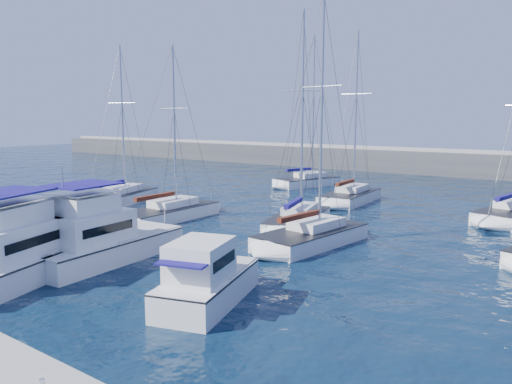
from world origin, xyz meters
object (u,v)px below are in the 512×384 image
Objects in this scene: motor_yacht_port_inner at (26,253)px; motor_yacht_stbd_inner at (99,241)px; sailboat_mid_b at (169,213)px; sailboat_mid_c at (298,220)px; sailboat_back_b at (350,196)px; motor_yacht_stbd_outer at (206,282)px; sailboat_back_c at (512,214)px; sailboat_back_a at (307,181)px; sailboat_mid_d at (312,236)px; sailboat_mid_a at (121,197)px.

motor_yacht_port_inner is 1.24× the size of motor_yacht_stbd_inner.
motor_yacht_port_inner is 0.83× the size of sailboat_mid_b.
sailboat_mid_c is 11.92m from sailboat_back_b.
motor_yacht_stbd_outer is 0.46× the size of sailboat_back_c.
sailboat_mid_c reaches higher than motor_yacht_port_inner.
sailboat_back_b is at bearing 61.94° from sailboat_mid_b.
sailboat_back_a is (-5.19, 35.91, -0.58)m from motor_yacht_port_inner.
sailboat_back_a reaches higher than motor_yacht_stbd_outer.
sailboat_mid_d is at bearing 79.71° from motor_yacht_stbd_outer.
sailboat_back_a reaches higher than motor_yacht_stbd_inner.
motor_yacht_port_inner is at bearing -62.38° from sailboat_back_a.
motor_yacht_stbd_inner is at bearing -120.27° from sailboat_mid_d.
sailboat_mid_b is (8.89, -2.62, -0.01)m from sailboat_mid_a.
sailboat_mid_d is 0.90× the size of sailboat_back_a.
sailboat_mid_a reaches higher than sailboat_back_c.
motor_yacht_port_inner is at bearing -122.76° from sailboat_mid_c.
sailboat_mid_d is 1.11× the size of sailboat_back_c.
sailboat_mid_a is 0.94× the size of sailboat_mid_d.
motor_yacht_port_inner is 0.77× the size of sailboat_mid_a.
sailboat_back_a is (-13.43, 22.51, 0.03)m from sailboat_mid_d.
sailboat_mid_b is 9.93m from sailboat_mid_c.
sailboat_mid_a is 20.81m from sailboat_back_b.
sailboat_back_c is (7.23, 26.27, -0.43)m from motor_yacht_stbd_outer.
motor_yacht_stbd_outer is 26.66m from sailboat_mid_a.
sailboat_mid_a is at bearing 166.20° from sailboat_mid_c.
motor_yacht_stbd_inner is 18.80m from sailboat_mid_a.
sailboat_mid_a is 9.27m from sailboat_mid_b.
sailboat_back_a is 1.24× the size of sailboat_back_c.
sailboat_mid_c is at bearing -15.51° from sailboat_mid_a.
sailboat_mid_c is at bearing 138.35° from sailboat_mid_d.
sailboat_back_b is (-4.79, 15.42, 0.00)m from sailboat_mid_d.
sailboat_mid_d is at bearing -2.26° from sailboat_mid_b.
sailboat_back_a is at bearing 171.52° from sailboat_back_c.
sailboat_mid_c is 0.97× the size of sailboat_back_b.
sailboat_mid_d is at bearing 48.22° from motor_yacht_stbd_inner.
motor_yacht_stbd_inner is at bearing 154.33° from motor_yacht_stbd_outer.
sailboat_mid_b is at bearing -173.93° from sailboat_mid_d.
motor_yacht_stbd_outer is at bearing -12.95° from motor_yacht_stbd_inner.
motor_yacht_stbd_inner is 14.07m from sailboat_mid_c.
sailboat_back_a is (-5.95, 32.27, -0.58)m from motor_yacht_stbd_inner.
sailboat_mid_a is (-13.16, 16.27, -0.62)m from motor_yacht_port_inner.
motor_yacht_stbd_inner is 0.57× the size of sailboat_back_b.
sailboat_mid_b is at bearing 123.59° from motor_yacht_stbd_outer.
sailboat_mid_d is at bearing -65.00° from sailboat_mid_c.
sailboat_back_a reaches higher than sailboat_mid_b.
sailboat_back_b reaches higher than sailboat_mid_c.
sailboat_back_c is (11.70, 11.56, -0.03)m from sailboat_mid_c.
sailboat_mid_c is (4.32, 13.38, -0.60)m from motor_yacht_stbd_inner.
motor_yacht_port_inner is at bearing 176.55° from motor_yacht_stbd_outer.
sailboat_mid_d reaches higher than motor_yacht_stbd_inner.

